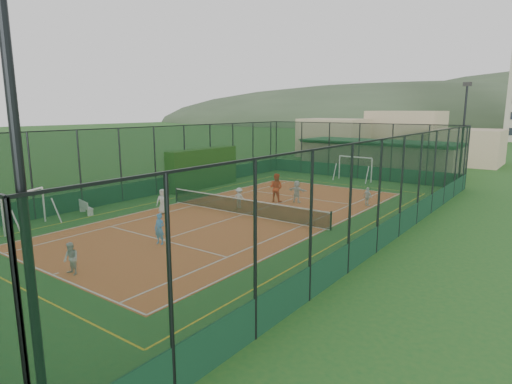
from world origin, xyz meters
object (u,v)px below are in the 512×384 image
(child_far_back, at_px, (297,191))
(coach, at_px, (276,188))
(floodlight_ne, at_px, (463,137))
(futsal_goal_near, at_px, (25,211))
(child_near_left, at_px, (163,201))
(child_near_mid, at_px, (160,229))
(child_near_right, at_px, (71,259))
(floodlight_se, at_px, (27,244))
(child_far_left, at_px, (239,198))
(futsal_goal_far, at_px, (355,169))
(white_bench, at_px, (86,207))
(child_far_right, at_px, (368,197))
(clubhouse, at_px, (378,156))

(child_far_back, bearing_deg, coach, 26.71)
(floodlight_ne, relative_size, futsal_goal_near, 2.72)
(child_near_left, xyz_separation_m, child_near_mid, (4.42, -4.11, -0.03))
(child_near_right, bearing_deg, floodlight_se, -32.99)
(floodlight_se, height_order, child_far_back, floodlight_se)
(child_near_right, bearing_deg, child_far_left, 98.36)
(futsal_goal_far, relative_size, coach, 1.65)
(child_far_left, bearing_deg, white_bench, 28.87)
(child_far_left, height_order, coach, coach)
(child_near_left, relative_size, child_far_right, 1.24)
(white_bench, xyz_separation_m, child_near_left, (3.75, 2.75, 0.34))
(clubhouse, height_order, futsal_goal_near, clubhouse)
(futsal_goal_far, distance_m, child_near_left, 19.00)
(child_near_mid, distance_m, coach, 11.03)
(clubhouse, distance_m, futsal_goal_far, 6.27)
(child_near_right, xyz_separation_m, child_far_right, (4.51, 18.09, -0.02))
(clubhouse, xyz_separation_m, child_far_back, (0.81, -17.17, -0.81))
(white_bench, relative_size, child_far_right, 1.24)
(child_far_right, bearing_deg, coach, 47.05)
(white_bench, xyz_separation_m, child_far_left, (6.51, 6.70, 0.24))
(child_near_mid, bearing_deg, child_far_back, 76.95)
(clubhouse, distance_m, child_far_left, 20.86)
(child_far_back, distance_m, coach, 1.43)
(floodlight_ne, relative_size, child_near_left, 5.43)
(floodlight_se, relative_size, child_far_right, 6.76)
(child_far_left, bearing_deg, child_near_mid, 84.75)
(futsal_goal_near, bearing_deg, child_far_right, -62.27)
(clubhouse, distance_m, child_far_right, 16.17)
(futsal_goal_near, height_order, child_far_back, futsal_goal_near)
(clubhouse, bearing_deg, child_far_left, -93.56)
(white_bench, distance_m, coach, 12.15)
(child_near_mid, xyz_separation_m, child_far_left, (-1.67, 8.06, -0.07))
(clubhouse, height_order, child_near_right, clubhouse)
(child_near_left, bearing_deg, white_bench, 177.39)
(floodlight_se, distance_m, child_far_left, 20.66)
(floodlight_ne, distance_m, coach, 15.70)
(white_bench, xyz_separation_m, coach, (7.37, 9.64, 0.57))
(floodlight_ne, relative_size, child_far_back, 5.49)
(child_near_mid, relative_size, coach, 0.75)
(white_bench, height_order, child_far_left, child_far_left)
(futsal_goal_far, xyz_separation_m, child_far_left, (-1.54, -14.55, -0.38))
(child_far_left, bearing_deg, coach, -123.41)
(floodlight_se, xyz_separation_m, child_far_left, (-9.89, 17.80, -3.46))
(floodlight_ne, relative_size, child_near_right, 6.51)
(clubhouse, distance_m, child_near_left, 25.09)
(child_near_mid, distance_m, child_far_back, 11.70)
(child_near_right, bearing_deg, child_far_right, 75.93)
(child_near_right, height_order, child_far_back, child_far_back)
(white_bench, xyz_separation_m, child_near_right, (8.38, -5.91, 0.22))
(futsal_goal_near, relative_size, child_far_right, 2.49)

